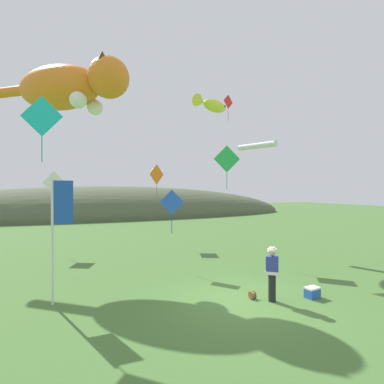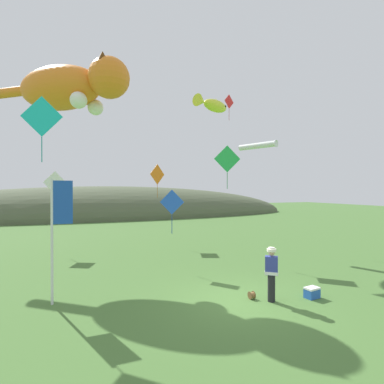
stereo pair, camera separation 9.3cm
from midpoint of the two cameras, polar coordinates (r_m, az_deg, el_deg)
The scene contains 15 objects.
ground_plane at distance 10.53m, azimuth 8.76°, elevation -19.88°, with size 120.00×120.00×0.00m, color #477033.
distant_hill_ridge at distance 42.29m, azimuth -17.19°, elevation -4.53°, with size 55.64×15.42×8.26m.
festival_attendant at distance 10.45m, azimuth 14.75°, elevation -14.56°, with size 0.49×0.46×1.77m.
kite_spool at distance 10.77m, azimuth 11.16°, elevation -18.70°, with size 0.16×0.26×0.26m.
picnic_cooler at distance 11.41m, azimuth 21.71°, elevation -17.32°, with size 0.53×0.39×0.36m.
festival_banner_pole at distance 10.52m, azimuth -24.43°, elevation -5.25°, with size 0.66×0.08×4.00m.
kite_giant_cat at distance 17.71m, azimuth -22.39°, elevation 18.00°, with size 7.23×6.26×2.69m.
kite_fish_windsock at distance 19.37m, azimuth 3.62°, elevation 16.24°, with size 2.86×1.91×0.86m.
kite_tube_streamer at distance 19.07m, azimuth 12.17°, elevation 8.61°, with size 1.32×2.62×0.44m.
kite_diamond_white at distance 19.60m, azimuth -24.91°, elevation 1.61°, with size 1.27×0.53×2.26m.
kite_diamond_teal at distance 12.12m, azimuth -26.91°, elevation 12.70°, with size 1.39×0.40×2.34m.
kite_diamond_blue at distance 13.98m, azimuth -4.06°, elevation -2.00°, with size 0.99×0.63×2.06m.
kite_diamond_orange at distance 20.64m, azimuth -6.88°, elevation 3.32°, with size 1.22×0.74×2.31m.
kite_diamond_red at distance 24.09m, azimuth 6.79°, elevation 16.67°, with size 1.03×0.41×2.00m.
kite_diamond_green at distance 16.45m, azimuth 6.49°, elevation 6.23°, with size 1.42×0.39×2.37m.
Camera 1 is at (-5.23, -8.39, 3.66)m, focal length 28.00 mm.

